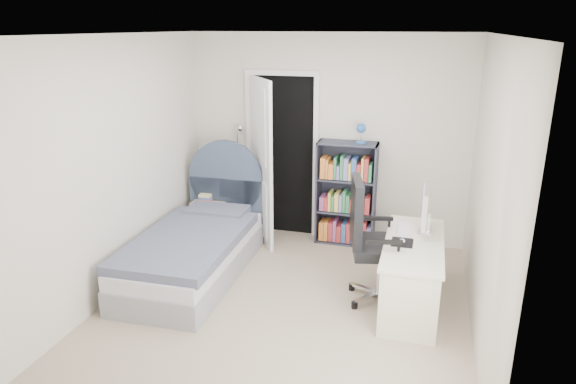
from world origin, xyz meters
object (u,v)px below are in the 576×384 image
(nightstand, at_px, (211,209))
(floor_lamp, at_px, (240,188))
(desk, at_px, (412,270))
(office_chair, at_px, (371,236))
(bed, at_px, (196,248))
(bookcase, at_px, (347,198))

(nightstand, height_order, floor_lamp, floor_lamp)
(desk, height_order, office_chair, office_chair)
(bed, relative_size, office_chair, 1.70)
(nightstand, distance_m, floor_lamp, 0.48)
(bookcase, relative_size, desk, 1.12)
(bed, distance_m, bookcase, 1.91)
(bed, xyz_separation_m, floor_lamp, (0.02, 1.29, 0.28))
(floor_lamp, height_order, desk, floor_lamp)
(bed, height_order, desk, bed)
(bookcase, relative_size, office_chair, 1.22)
(desk, bearing_deg, bookcase, 122.87)
(bed, height_order, nightstand, bed)
(floor_lamp, bearing_deg, nightstand, -124.07)
(nightstand, height_order, desk, desk)
(nightstand, xyz_separation_m, office_chair, (2.10, -1.01, 0.28))
(floor_lamp, height_order, bookcase, bookcase)
(desk, distance_m, office_chair, 0.51)
(bookcase, bearing_deg, desk, -57.13)
(bookcase, xyz_separation_m, desk, (0.85, -1.32, -0.21))
(bed, distance_m, desk, 2.27)
(nightstand, relative_size, desk, 0.44)
(desk, bearing_deg, office_chair, -177.26)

